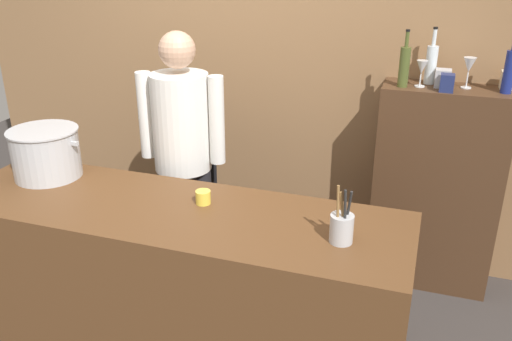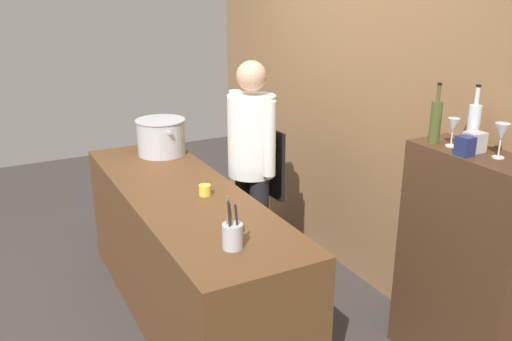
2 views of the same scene
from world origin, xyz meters
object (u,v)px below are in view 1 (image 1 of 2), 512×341
spice_tin_navy (447,83)px  stockpot_large (46,153)px  wine_glass_short (469,66)px  wine_bottle_cobalt (509,71)px  wine_glass_tall (422,69)px  butter_jar (203,197)px  wine_bottle_clear (431,63)px  chef (183,148)px  wine_bottle_olive (404,66)px  spice_tin_cream (508,80)px  spice_tin_silver (443,78)px  utensil_crock (342,227)px

spice_tin_navy → stockpot_large: bearing=-155.3°
spice_tin_navy → wine_glass_short: bearing=47.6°
wine_bottle_cobalt → wine_glass_tall: 0.47m
butter_jar → wine_bottle_clear: (0.99, 1.15, 0.51)m
chef → spice_tin_navy: 1.58m
butter_jar → wine_bottle_olive: size_ratio=0.23×
stockpot_large → wine_bottle_olive: wine_bottle_olive is taller
chef → spice_tin_cream: (1.79, 0.64, 0.41)m
chef → wine_glass_tall: 1.48m
wine_glass_short → spice_tin_navy: 0.18m
butter_jar → spice_tin_navy: 1.53m
wine_bottle_olive → spice_tin_navy: 0.26m
wine_bottle_olive → spice_tin_silver: wine_bottle_olive is taller
wine_bottle_cobalt → spice_tin_cream: 0.13m
wine_bottle_clear → wine_bottle_cobalt: size_ratio=1.06×
chef → utensil_crock: (1.08, -0.67, 0.01)m
wine_glass_tall → wine_glass_short: bearing=11.7°
wine_glass_tall → spice_tin_navy: size_ratio=1.55×
wine_bottle_olive → spice_tin_cream: size_ratio=3.20×
wine_bottle_cobalt → spice_tin_cream: size_ratio=3.05×
chef → butter_jar: (0.36, -0.52, -0.03)m
wine_bottle_olive → wine_bottle_clear: (0.15, 0.13, -0.00)m
chef → spice_tin_cream: bearing=-165.6°
wine_bottle_cobalt → wine_glass_short: 0.22m
wine_glass_short → wine_bottle_clear: bearing=168.6°
wine_bottle_clear → wine_glass_tall: (-0.05, -0.10, -0.01)m
utensil_crock → wine_glass_short: bearing=69.2°
utensil_crock → wine_bottle_cobalt: bearing=60.4°
wine_glass_tall → wine_bottle_clear: bearing=63.0°
chef → butter_jar: chef is taller
butter_jar → wine_glass_short: 1.71m
stockpot_large → utensil_crock: bearing=-6.7°
spice_tin_navy → wine_bottle_clear: bearing=121.8°
butter_jar → wine_bottle_cobalt: wine_bottle_cobalt is taller
wine_glass_short → spice_tin_cream: 0.24m
wine_bottle_clear → wine_glass_short: bearing=-11.4°
wine_bottle_cobalt → wine_glass_short: bearing=167.1°
stockpot_large → wine_bottle_cobalt: size_ratio=1.38×
utensil_crock → wine_bottle_olive: wine_bottle_olive is taller
spice_tin_cream → spice_tin_silver: 0.37m
wine_bottle_olive → wine_glass_short: (0.36, 0.08, 0.00)m
wine_bottle_cobalt → spice_tin_navy: (-0.32, -0.07, -0.08)m
wine_bottle_cobalt → spice_tin_silver: wine_bottle_cobalt is taller
wine_bottle_clear → wine_bottle_olive: bearing=-139.2°
wine_bottle_cobalt → spice_tin_silver: 0.35m
stockpot_large → butter_jar: 0.97m
wine_glass_short → wine_glass_tall: (-0.26, -0.05, -0.02)m
wine_glass_tall → utensil_crock: bearing=-100.3°
butter_jar → wine_glass_short: wine_glass_short is taller
wine_bottle_cobalt → spice_tin_navy: size_ratio=3.16×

